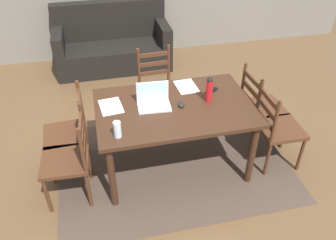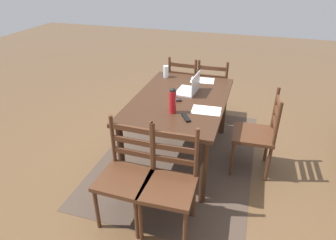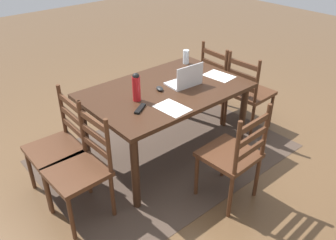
% 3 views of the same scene
% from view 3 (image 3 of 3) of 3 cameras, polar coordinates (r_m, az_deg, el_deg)
% --- Properties ---
extents(ground_plane, '(14.00, 14.00, 0.00)m').
position_cam_3_polar(ground_plane, '(3.81, -0.32, -5.44)').
color(ground_plane, brown).
extents(area_rug, '(2.50, 1.77, 0.01)m').
position_cam_3_polar(area_rug, '(3.81, -0.32, -5.40)').
color(area_rug, '#47382D').
rests_on(area_rug, ground).
extents(dining_table, '(1.56, 1.01, 0.77)m').
position_cam_3_polar(dining_table, '(3.46, -0.35, 3.73)').
color(dining_table, '#382114').
rests_on(dining_table, ground).
extents(chair_right_far, '(0.45, 0.45, 0.95)m').
position_cam_3_polar(chair_right_far, '(2.94, -13.89, -7.73)').
color(chair_right_far, '#4C2B19').
rests_on(chair_right_far, ground).
extents(chair_left_near, '(0.46, 0.46, 0.95)m').
position_cam_3_polar(chair_left_near, '(4.37, 8.68, 6.18)').
color(chair_left_near, '#4C2B19').
rests_on(chair_left_near, ground).
extents(chair_left_far, '(0.46, 0.46, 0.95)m').
position_cam_3_polar(chair_left_far, '(4.14, 12.90, 4.32)').
color(chair_left_far, '#4C2B19').
rests_on(chair_left_far, ground).
extents(chair_right_near, '(0.45, 0.45, 0.95)m').
position_cam_3_polar(chair_right_near, '(3.25, -17.28, -4.24)').
color(chair_right_near, '#4C2B19').
rests_on(chair_right_near, ground).
extents(chair_far_head, '(0.46, 0.46, 0.95)m').
position_cam_3_polar(chair_far_head, '(3.05, 10.46, -5.69)').
color(chair_far_head, '#4C2B19').
rests_on(chair_far_head, ground).
extents(laptop, '(0.33, 0.24, 0.23)m').
position_cam_3_polar(laptop, '(3.46, 2.92, 6.49)').
color(laptop, silver).
rests_on(laptop, dining_table).
extents(water_bottle, '(0.07, 0.07, 0.27)m').
position_cam_3_polar(water_bottle, '(3.15, -5.15, 5.43)').
color(water_bottle, red).
rests_on(water_bottle, dining_table).
extents(drinking_glass, '(0.07, 0.07, 0.15)m').
position_cam_3_polar(drinking_glass, '(4.00, 2.93, 10.17)').
color(drinking_glass, silver).
rests_on(drinking_glass, dining_table).
extents(computer_mouse, '(0.08, 0.11, 0.03)m').
position_cam_3_polar(computer_mouse, '(3.38, -1.35, 5.10)').
color(computer_mouse, black).
rests_on(computer_mouse, dining_table).
extents(tv_remote, '(0.17, 0.13, 0.02)m').
position_cam_3_polar(tv_remote, '(3.04, -4.55, 1.83)').
color(tv_remote, black).
rests_on(tv_remote, dining_table).
extents(paper_stack_left, '(0.24, 0.32, 0.00)m').
position_cam_3_polar(paper_stack_left, '(3.73, 8.26, 7.07)').
color(paper_stack_left, white).
rests_on(paper_stack_left, dining_table).
extents(paper_stack_right, '(0.23, 0.31, 0.00)m').
position_cam_3_polar(paper_stack_right, '(3.06, 0.67, 1.94)').
color(paper_stack_right, white).
rests_on(paper_stack_right, dining_table).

